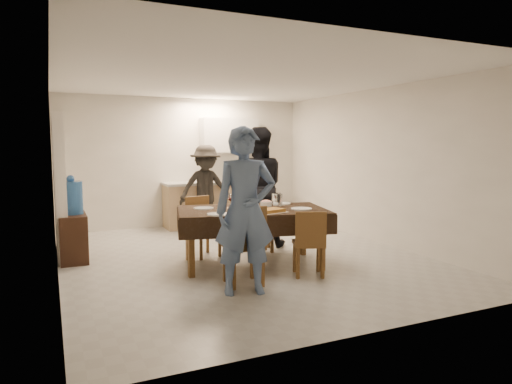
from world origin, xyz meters
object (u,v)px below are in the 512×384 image
at_px(dining_table, 252,212).
at_px(water_jug, 71,198).
at_px(savoury_tart, 271,211).
at_px(person_near, 245,211).
at_px(water_pitcher, 277,201).
at_px(microwave, 255,174).
at_px(console, 73,237).
at_px(person_far, 257,187).
at_px(wine_bottle, 247,197).
at_px(person_kitchen, 206,188).

distance_m(dining_table, water_jug, 2.59).
xyz_separation_m(dining_table, savoury_tart, (0.10, -0.38, 0.06)).
xyz_separation_m(savoury_tart, person_near, (-0.65, -0.67, 0.13)).
distance_m(dining_table, water_pitcher, 0.38).
bearing_deg(microwave, water_pitcher, 70.94).
xyz_separation_m(console, water_jug, (0.00, 0.00, 0.57)).
bearing_deg(person_far, person_near, 80.92).
height_order(console, person_far, person_far).
bearing_deg(water_pitcher, microwave, 70.94).
distance_m(microwave, person_near, 4.65).
distance_m(console, microwave, 4.21).
bearing_deg(savoury_tart, water_pitcher, 52.85).
height_order(water_jug, water_pitcher, water_jug).
relative_size(dining_table, person_far, 1.15).
bearing_deg(person_near, wine_bottle, 78.21).
bearing_deg(console, savoury_tart, -35.15).
relative_size(water_jug, person_kitchen, 0.28).
bearing_deg(person_near, savoury_tart, 58.53).
distance_m(microwave, person_kitchen, 1.33).
xyz_separation_m(dining_table, water_pitcher, (0.35, -0.05, 0.14)).
bearing_deg(water_jug, console, 0.00).
bearing_deg(person_near, person_far, 75.01).
bearing_deg(wine_bottle, microwave, 64.08).
relative_size(water_jug, wine_bottle, 1.37).
bearing_deg(dining_table, wine_bottle, 148.81).
height_order(water_jug, person_near, person_near).
relative_size(water_jug, microwave, 0.93).
height_order(water_pitcher, savoury_tart, water_pitcher).
xyz_separation_m(dining_table, person_far, (0.55, 1.05, 0.22)).
xyz_separation_m(wine_bottle, microwave, (1.50, 3.10, 0.10)).
bearing_deg(dining_table, savoury_tart, -61.45).
xyz_separation_m(person_near, person_far, (1.10, 2.10, 0.04)).
bearing_deg(person_near, water_jug, 138.80).
distance_m(water_pitcher, savoury_tart, 0.42).
bearing_deg(console, dining_table, -29.52).
xyz_separation_m(water_pitcher, microwave, (1.10, 3.20, 0.16)).
height_order(water_jug, person_kitchen, person_kitchen).
xyz_separation_m(dining_table, wine_bottle, (-0.05, 0.05, 0.21)).
xyz_separation_m(water_pitcher, person_kitchen, (-0.13, 2.75, -0.06)).
bearing_deg(microwave, person_near, 64.47).
bearing_deg(savoury_tart, person_far, 72.53).
bearing_deg(person_kitchen, savoury_tart, -92.26).
distance_m(wine_bottle, savoury_tart, 0.48).
bearing_deg(person_far, water_pitcher, 98.26).
xyz_separation_m(water_jug, microwave, (3.70, 1.87, 0.14)).
xyz_separation_m(console, wine_bottle, (2.20, -1.22, 0.61)).
height_order(microwave, person_far, person_far).
relative_size(wine_bottle, person_far, 0.17).
bearing_deg(wine_bottle, dining_table, -45.00).
distance_m(dining_table, person_far, 1.21).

